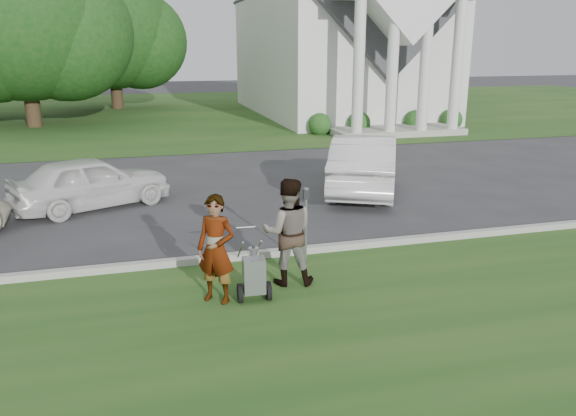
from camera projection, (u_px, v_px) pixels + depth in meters
name	position (u px, v px, depth m)	size (l,w,h in m)	color
ground	(304.00, 264.00, 10.77)	(120.00, 120.00, 0.00)	#333335
grass_strip	(365.00, 340.00, 7.99)	(80.00, 7.00, 0.01)	#1E4819
church_lawn	(182.00, 112.00, 35.80)	(80.00, 30.00, 0.01)	#1E4819
curb	(296.00, 251.00, 11.26)	(80.00, 0.18, 0.15)	#9E9E93
church	(338.00, 12.00, 32.81)	(9.19, 19.00, 24.10)	white
tree_left	(22.00, 23.00, 27.72)	(10.63, 8.40, 9.71)	#332316
tree_back	(112.00, 35.00, 36.25)	(9.61, 7.60, 8.89)	#332316
striping_cart	(254.00, 276.00, 9.12)	(0.56, 1.10, 1.00)	black
person_left	(216.00, 250.00, 8.98)	(0.65, 0.43, 1.79)	#999999
person_right	(288.00, 233.00, 9.66)	(0.92, 0.71, 1.89)	#999999
parking_meter_near	(306.00, 217.00, 10.58)	(0.11, 0.10, 1.49)	gray
car_b	(91.00, 182.00, 14.37)	(1.60, 3.99, 1.36)	silver
car_d	(364.00, 163.00, 16.04)	(1.72, 4.94, 1.63)	silver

